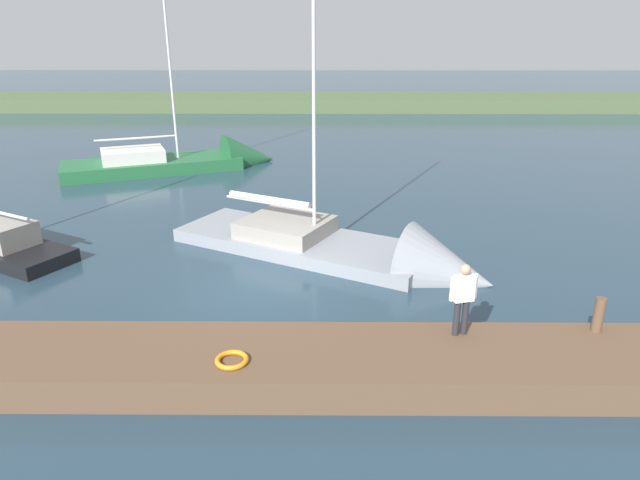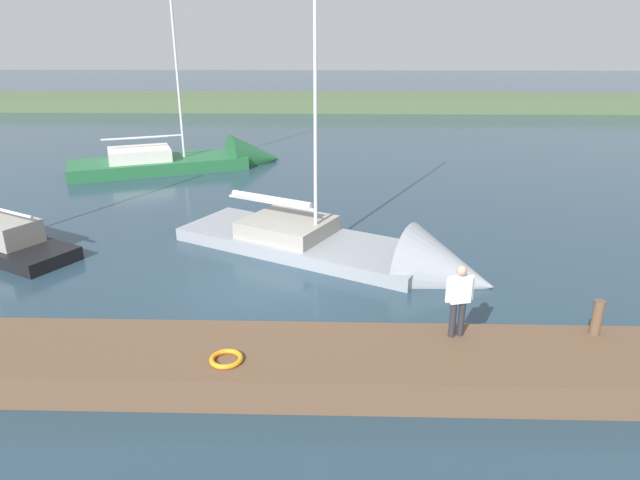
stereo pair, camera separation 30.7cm
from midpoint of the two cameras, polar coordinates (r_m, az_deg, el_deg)
name	(u,v)px [view 2 (the right image)]	position (r m, az deg, el deg)	size (l,w,h in m)	color
ground_plane	(264,287)	(15.66, -5.28, -4.86)	(200.00, 200.00, 0.00)	#263D4C
far_shoreline	(315,108)	(54.58, -0.35, 13.45)	(180.00, 8.00, 2.40)	#4C603D
dock_pier	(237,363)	(11.69, -7.85, -12.51)	(21.53, 2.32, 0.70)	brown
mooring_post_far	(597,317)	(13.17, 27.31, -7.11)	(0.22, 0.22, 0.78)	brown
life_ring_buoy	(226,359)	(11.11, -8.86, -12.05)	(0.66, 0.66, 0.10)	orange
sailboat_far_left	(370,259)	(17.21, 5.68, -1.97)	(10.61, 7.46, 12.26)	gray
sailboat_inner_slip	(203,163)	(30.45, -11.72, 7.80)	(11.24, 6.96, 11.83)	#236638
person_on_dock	(459,296)	(11.81, 14.90, -5.66)	(0.60, 0.33, 1.61)	#28282D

